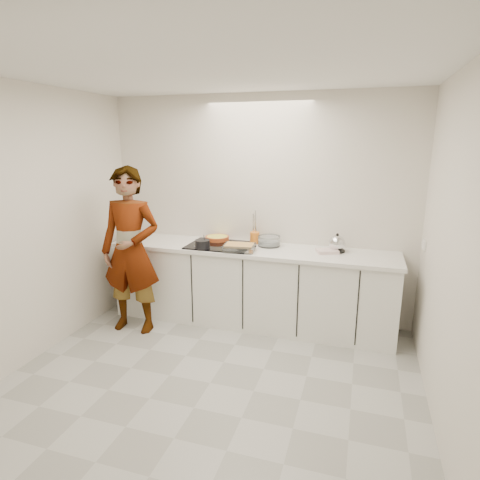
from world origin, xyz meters
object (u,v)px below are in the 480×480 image
(hob, at_px, (220,245))
(tart_dish, at_px, (217,238))
(saucepan, at_px, (202,244))
(baking_dish, at_px, (239,247))
(cook, at_px, (131,251))
(kettle, at_px, (337,244))
(utensil_crock, at_px, (255,238))
(mixing_bowl, at_px, (269,241))

(hob, distance_m, tart_dish, 0.23)
(saucepan, bearing_deg, baking_dish, 6.17)
(hob, relative_size, tart_dish, 2.30)
(hob, xyz_separation_m, cook, (-0.85, -0.51, -0.00))
(baking_dish, distance_m, kettle, 1.06)
(baking_dish, distance_m, utensil_crock, 0.38)
(tart_dish, bearing_deg, cook, -136.62)
(hob, xyz_separation_m, baking_dish, (0.28, -0.16, 0.04))
(tart_dish, height_order, kettle, kettle)
(hob, relative_size, mixing_bowl, 2.42)
(hob, bearing_deg, baking_dish, -29.57)
(tart_dish, height_order, mixing_bowl, mixing_bowl)
(cook, bearing_deg, hob, 25.67)
(mixing_bowl, bearing_deg, kettle, -1.28)
(mixing_bowl, height_order, utensil_crock, utensil_crock)
(baking_dish, relative_size, mixing_bowl, 1.21)
(baking_dish, bearing_deg, utensil_crock, 79.60)
(hob, distance_m, saucepan, 0.25)
(tart_dish, bearing_deg, kettle, -2.22)
(saucepan, height_order, kettle, kettle)
(cook, bearing_deg, utensil_crock, 26.19)
(hob, height_order, saucepan, saucepan)
(tart_dish, xyz_separation_m, mixing_bowl, (0.65, -0.04, 0.01))
(hob, xyz_separation_m, utensil_crock, (0.35, 0.22, 0.06))
(mixing_bowl, distance_m, utensil_crock, 0.20)
(utensil_crock, bearing_deg, hob, -147.48)
(baking_dish, bearing_deg, tart_dish, 137.95)
(saucepan, relative_size, baking_dish, 0.57)
(saucepan, xyz_separation_m, kettle, (1.43, 0.34, 0.03))
(kettle, height_order, cook, cook)
(saucepan, xyz_separation_m, mixing_bowl, (0.67, 0.36, -0.01))
(hob, height_order, mixing_bowl, mixing_bowl)
(baking_dish, distance_m, mixing_bowl, 0.40)
(saucepan, bearing_deg, kettle, 13.44)
(baking_dish, bearing_deg, kettle, 16.30)
(hob, distance_m, baking_dish, 0.32)
(mixing_bowl, bearing_deg, tart_dish, 176.68)
(cook, bearing_deg, mixing_bowl, 20.50)
(tart_dish, relative_size, mixing_bowl, 1.05)
(hob, distance_m, mixing_bowl, 0.56)
(kettle, xyz_separation_m, utensil_crock, (-0.94, 0.08, -0.02))
(hob, relative_size, baking_dish, 2.01)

